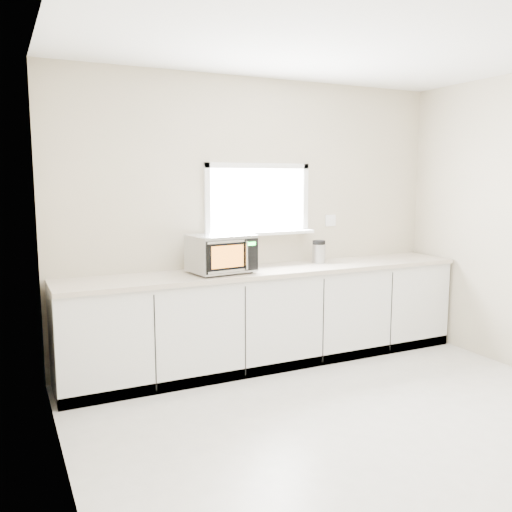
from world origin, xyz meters
TOP-DOWN VIEW (x-y plane):
  - ground at (0.00, 0.00)m, footprint 4.00×4.00m
  - back_wall at (0.00, 2.00)m, footprint 4.00×0.17m
  - cabinets at (0.00, 1.70)m, footprint 3.92×0.60m
  - countertop at (0.00, 1.69)m, footprint 3.92×0.64m
  - microwave at (-0.51, 1.67)m, footprint 0.58×0.48m
  - knife_block at (-0.26, 1.68)m, footprint 0.13×0.23m
  - cutting_board at (-0.46, 1.94)m, footprint 0.28×0.07m
  - coffee_grinder at (0.59, 1.79)m, footprint 0.14×0.14m

SIDE VIEW (x-z plane):
  - ground at x=0.00m, z-range 0.00..0.00m
  - cabinets at x=0.00m, z-range 0.00..0.88m
  - countertop at x=0.00m, z-range 0.88..0.92m
  - coffee_grinder at x=0.59m, z-range 0.92..1.15m
  - knife_block at x=-0.26m, z-range 0.90..1.21m
  - cutting_board at x=-0.46m, z-range 0.92..1.20m
  - microwave at x=-0.51m, z-range 0.93..1.27m
  - back_wall at x=0.00m, z-range 0.01..2.71m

